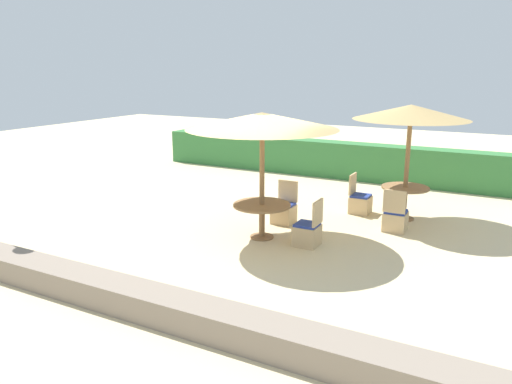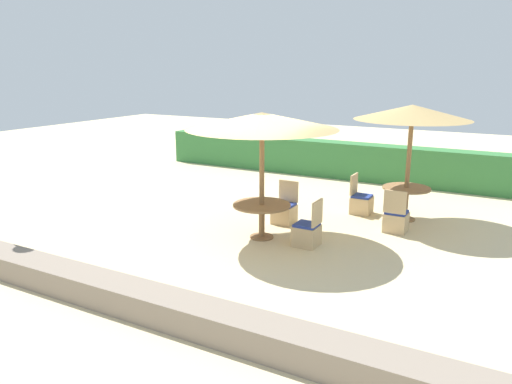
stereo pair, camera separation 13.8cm
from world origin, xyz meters
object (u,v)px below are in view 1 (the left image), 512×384
object	(u,v)px
parasol_center	(262,121)
parasol_back_right	(411,113)
patio_chair_center_east	(308,233)
patio_chair_back_right_west	(360,202)
patio_chair_center_north	(284,211)
round_table_center	(262,210)
patio_chair_back_right_south	(395,219)
round_table_back_right	(405,194)

from	to	relation	value
parasol_center	parasol_back_right	size ratio (longest dim) A/B	1.15
patio_chair_center_east	parasol_back_right	bearing A→B (deg)	-25.54
patio_chair_back_right_west	patio_chair_center_north	bearing A→B (deg)	-39.04
round_table_center	patio_chair_back_right_south	xyz separation A→B (m)	(2.29, 1.70, -0.31)
patio_chair_center_north	patio_chair_back_right_south	xyz separation A→B (m)	(2.31, 0.59, 0.00)
round_table_back_right	patio_chair_back_right_south	world-z (taller)	patio_chair_back_right_south
round_table_back_right	patio_chair_back_right_west	xyz separation A→B (m)	(-1.03, -0.00, -0.33)
round_table_back_right	patio_chair_back_right_west	bearing A→B (deg)	-179.82
patio_chair_center_east	patio_chair_back_right_west	distance (m)	2.65
parasol_center	patio_chair_back_right_west	distance (m)	3.60
patio_chair_back_right_south	parasol_center	bearing A→B (deg)	-143.41
patio_chair_center_north	parasol_back_right	world-z (taller)	parasol_back_right
parasol_center	round_table_center	bearing A→B (deg)	-135.00
patio_chair_center_east	patio_chair_back_right_south	distance (m)	2.12
parasol_back_right	round_table_back_right	world-z (taller)	parasol_back_right
round_table_center	parasol_back_right	bearing A→B (deg)	49.59
parasol_back_right	patio_chair_back_right_south	world-z (taller)	parasol_back_right
round_table_center	patio_chair_back_right_west	xyz separation A→B (m)	(1.23, 2.65, -0.31)
patio_chair_back_right_south	parasol_back_right	bearing A→B (deg)	91.69
parasol_back_right	patio_chair_center_east	bearing A→B (deg)	-115.54
parasol_center	parasol_back_right	bearing A→B (deg)	49.59
patio_chair_center_east	parasol_back_right	xyz separation A→B (m)	(1.26, 2.64, 2.15)
patio_chair_center_north	parasol_back_right	size ratio (longest dim) A/B	0.36
round_table_back_right	patio_chair_back_right_south	size ratio (longest dim) A/B	1.13
patio_chair_center_north	round_table_back_right	world-z (taller)	patio_chair_center_north
parasol_center	patio_chair_center_north	distance (m)	2.37
parasol_center	round_table_center	xyz separation A→B (m)	(-0.00, -0.00, -1.79)
round_table_center	patio_chair_back_right_south	world-z (taller)	patio_chair_back_right_south
round_table_back_right	parasol_center	bearing A→B (deg)	-130.41
round_table_center	parasol_back_right	world-z (taller)	parasol_back_right
patio_chair_back_right_west	parasol_back_right	bearing A→B (deg)	90.18
patio_chair_center_north	patio_chair_center_east	bearing A→B (deg)	132.99
parasol_center	patio_chair_center_north	xyz separation A→B (m)	(-0.02, 1.10, -2.10)
patio_chair_back_right_south	patio_chair_center_north	bearing A→B (deg)	-165.59
patio_chair_back_right_south	round_table_center	bearing A→B (deg)	-143.41
parasol_center	parasol_back_right	distance (m)	3.48
parasol_back_right	round_table_back_right	xyz separation A→B (m)	(0.00, 0.00, -1.82)
patio_chair_center_north	patio_chair_back_right_south	bearing A→B (deg)	-165.59
round_table_center	round_table_back_right	bearing A→B (deg)	49.59
round_table_center	patio_chair_center_north	distance (m)	1.15
patio_chair_center_north	patio_chair_back_right_west	size ratio (longest dim) A/B	1.00
round_table_center	patio_chair_center_east	world-z (taller)	patio_chair_center_east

